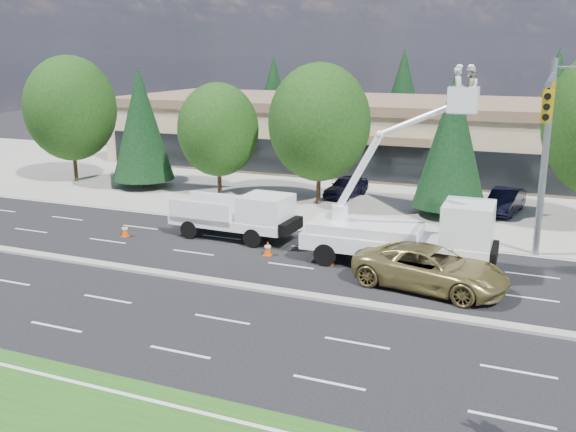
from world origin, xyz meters
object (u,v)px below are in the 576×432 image
at_px(signal_mast, 548,131).
at_px(utility_pickup, 240,220).
at_px(bucket_truck, 414,226).
at_px(minivan, 431,268).

relative_size(signal_mast, utility_pickup, 1.61).
xyz_separation_m(utility_pickup, bucket_truck, (9.06, -1.12, 0.91)).
height_order(utility_pickup, minivan, utility_pickup).
distance_m(utility_pickup, bucket_truck, 9.17).
relative_size(signal_mast, bucket_truck, 1.16).
height_order(signal_mast, utility_pickup, signal_mast).
bearing_deg(bucket_truck, minivan, -63.16).
relative_size(bucket_truck, minivan, 1.43).
bearing_deg(utility_pickup, bucket_truck, -5.02).
xyz_separation_m(signal_mast, minivan, (-3.79, -4.24, -5.20)).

